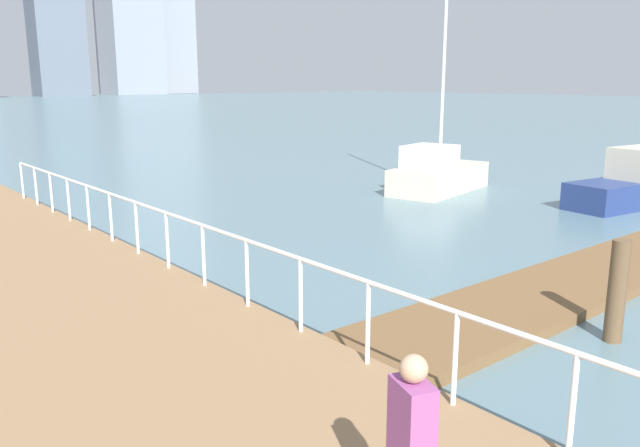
% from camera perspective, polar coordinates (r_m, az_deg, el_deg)
% --- Properties ---
extents(ground_plane, '(300.00, 300.00, 0.00)m').
position_cam_1_polar(ground_plane, '(18.65, -12.50, 0.58)').
color(ground_plane, slate).
extents(floating_dock, '(12.59, 2.00, 0.18)m').
position_cam_1_polar(floating_dock, '(13.02, 21.95, -4.91)').
color(floating_dock, brown).
rests_on(floating_dock, ground_plane).
extents(boardwalk_railing, '(0.06, 26.73, 1.08)m').
position_cam_1_polar(boardwalk_railing, '(8.75, -1.75, -4.68)').
color(boardwalk_railing, white).
rests_on(boardwalk_railing, boardwalk).
extents(dock_piling_2, '(0.27, 0.27, 1.56)m').
position_cam_1_polar(dock_piling_2, '(10.41, 25.02, -5.52)').
color(dock_piling_2, brown).
rests_on(dock_piling_2, ground_plane).
extents(moored_boat_3, '(4.59, 2.76, 9.58)m').
position_cam_1_polar(moored_boat_3, '(22.60, 10.44, 4.52)').
color(moored_boat_3, beige).
rests_on(moored_boat_3, ground_plane).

